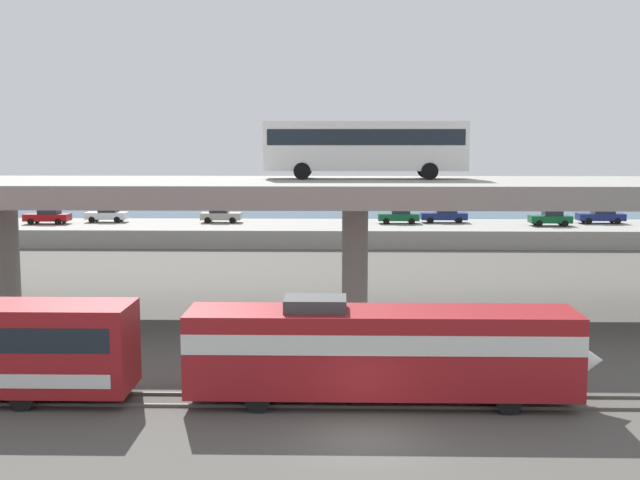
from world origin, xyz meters
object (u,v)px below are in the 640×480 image
Objects in this scene: parked_car_1 at (444,215)px; transit_bus_on_overpass at (365,144)px; train_locomotive at (401,348)px; parked_car_6 at (601,216)px; parked_car_5 at (399,216)px; parked_car_0 at (551,218)px; parked_car_4 at (48,216)px; parked_car_2 at (221,215)px; parked_car_3 at (107,215)px.

transit_bus_on_overpass is at bearing 75.19° from parked_car_1.
parked_car_1 is at bearing 81.07° from train_locomotive.
parked_car_6 is at bearing -125.96° from transit_bus_on_overpass.
train_locomotive is 3.92× the size of parked_car_5.
parked_car_0 is at bearing 172.69° from parked_car_5.
parked_car_4 is at bearing 1.84° from parked_car_6.
parked_car_2 is at bearing 1.16° from parked_car_1.
transit_bus_on_overpass is at bearing 82.42° from parked_car_5.
parked_car_0 is 14.91m from parked_car_5.
transit_bus_on_overpass is at bearing -68.35° from parked_car_2.
train_locomotive is 52.19m from parked_car_5.
parked_car_1 is 1.05× the size of parked_car_4.
parked_car_2 is 17.34m from parked_car_4.
parked_car_0 is (19.30, 31.99, -7.45)m from transit_bus_on_overpass.
parked_car_5 is at bearing -178.07° from parked_car_4.
train_locomotive is at bearing 116.51° from parked_car_3.
train_locomotive is at bearing 65.38° from parked_car_6.
parked_car_1 is at bearing -104.81° from transit_bus_on_overpass.
parked_car_4 is at bearing -46.60° from transit_bus_on_overpass.
parked_car_0 is 0.97× the size of parked_car_3.
parked_car_0 is 10.48m from parked_car_1.
parked_car_3 is (-44.75, 2.65, -0.00)m from parked_car_0.
parked_car_6 is at bearing -156.38° from parked_car_0.
parked_car_3 is at bearing 0.44° from parked_car_1.
parked_car_5 is (4.51, 33.89, -7.45)m from transit_bus_on_overpass.
parked_car_5 is (3.62, 52.06, 0.31)m from train_locomotive.
parked_car_2 is at bearing -4.25° from parked_car_0.
parked_car_4 is (-17.25, -1.74, 0.00)m from parked_car_2.
transit_bus_on_overpass reaches higher than train_locomotive.
parked_car_1 is 1.14× the size of parked_car_2.
train_locomotive reaches higher than parked_car_1.
parked_car_0 and parked_car_1 have the same top height.
parked_car_1 is (8.34, 53.08, 0.31)m from train_locomotive.
train_locomotive is 19.78m from transit_bus_on_overpass.
transit_bus_on_overpass is 2.59× the size of parked_car_6.
transit_bus_on_overpass is at bearing 58.90° from parked_car_0.
parked_car_6 is at bearing 65.38° from train_locomotive.
parked_car_1 is at bearing -179.56° from parked_car_3.
parked_car_0 is 44.83m from parked_car_3.
train_locomotive is 59.02m from parked_car_3.
parked_car_3 is 0.94× the size of parked_car_4.
parked_car_4 is (-30.91, 32.69, -7.45)m from transit_bus_on_overpass.
parked_car_5 is at bearing -7.31° from parked_car_0.
transit_bus_on_overpass is 2.70× the size of parked_car_4.
parked_car_2 and parked_car_3 have the same top height.
parked_car_1 is 22.90m from parked_car_2.
parked_car_3 is (-11.79, 0.20, -0.00)m from parked_car_2.
transit_bus_on_overpass is 43.26m from parked_car_6.
parked_car_4 is 1.08× the size of parked_car_5.
parked_car_6 is at bearing 0.08° from parked_car_2.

